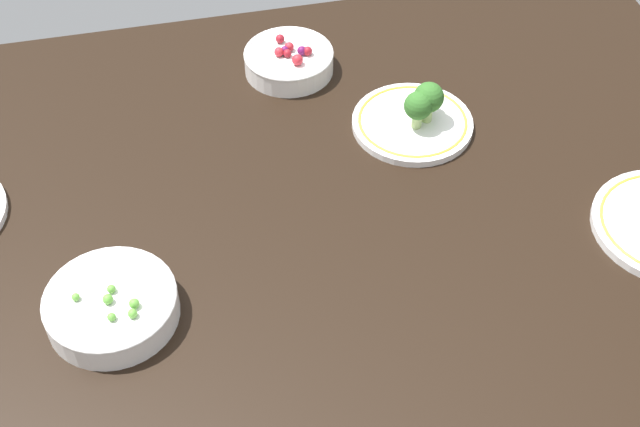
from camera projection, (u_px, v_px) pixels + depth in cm
name	position (u px, v px, depth cm)	size (l,w,h in cm)	color
dining_table	(320.00, 232.00, 132.57)	(147.08, 113.78, 4.00)	black
bowl_berries	(289.00, 60.00, 154.84)	(15.84, 15.84, 5.68)	white
bowl_peas	(111.00, 305.00, 117.59)	(17.97, 17.97, 5.33)	white
plate_broccoli	(416.00, 117.00, 144.50)	(20.04, 20.04, 8.52)	white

